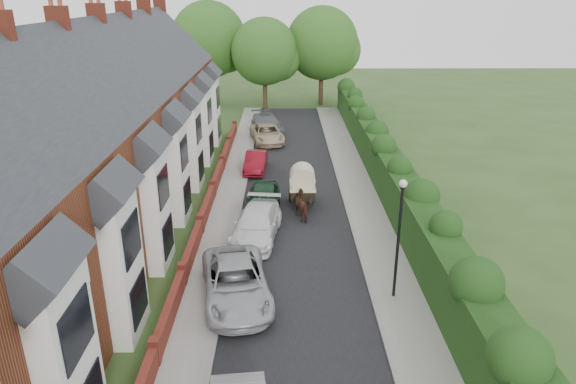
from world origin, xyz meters
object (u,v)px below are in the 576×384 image
car_silver_b (236,282)px  car_red (256,162)px  car_white (256,224)px  horse (303,206)px  horse_cart (302,182)px  lamppost (400,225)px  car_grey (267,124)px  car_beige (267,134)px  car_green (264,199)px

car_silver_b → car_red: (0.00, 15.95, -0.12)m
car_white → car_red: car_white is taller
car_white → horse: bearing=51.5°
car_white → car_red: 10.44m
horse → horse_cart: size_ratio=0.52×
car_silver_b → horse_cart: 10.28m
lamppost → car_grey: bearing=102.7°
car_silver_b → horse: size_ratio=3.15×
car_white → car_beige: car_white is taller
car_grey → horse_cart: (2.52, -16.39, 0.62)m
car_silver_b → car_red: size_ratio=1.40×
car_silver_b → horse_cart: (3.01, 9.81, 0.63)m
car_silver_b → car_white: (0.55, 5.53, -0.02)m
car_green → car_beige: bearing=92.1°
horse → car_silver_b: bearing=49.0°
car_beige → horse: horse is taller
lamppost → car_grey: (-5.91, 26.19, -2.51)m
lamppost → car_beige: bearing=104.1°
car_white → horse: car_white is taller
car_white → car_green: size_ratio=1.15×
horse_cart → car_red: bearing=116.1°
horse_cart → lamppost: bearing=-70.9°
lamppost → car_silver_b: size_ratio=0.92×
car_green → car_grey: size_ratio=0.84×
car_silver_b → car_beige: 23.20m
car_white → car_beige: bearing=97.6°
lamppost → car_green: 10.75m
car_green → horse: size_ratio=2.55×
car_beige → horse_cart: horse_cart is taller
lamppost → car_silver_b: 6.88m
horse_cart → horse: bearing=-90.0°
car_white → car_beige: (0.01, 17.66, -0.04)m
lamppost → car_red: 17.38m
horse → car_white: bearing=23.8°
lamppost → horse_cart: size_ratio=1.52×
car_red → horse: bearing=-66.7°
car_white → car_grey: bearing=97.8°
car_silver_b → car_white: size_ratio=1.07×
car_green → horse: bearing=-21.8°
car_red → horse: size_ratio=2.25×
horse → lamppost: bearing=93.2°
horse → horse_cart: horse_cart is taller
car_white → horse_cart: (2.46, 4.28, 0.65)m
car_beige → car_grey: size_ratio=0.95×
lamppost → car_green: bearing=122.5°
car_white → horse: (2.46, 2.36, -0.01)m
car_red → car_grey: size_ratio=0.74×
car_silver_b → horse: (3.01, 7.89, -0.03)m
car_grey → car_green: bearing=-102.3°
car_red → car_green: bearing=-80.8°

